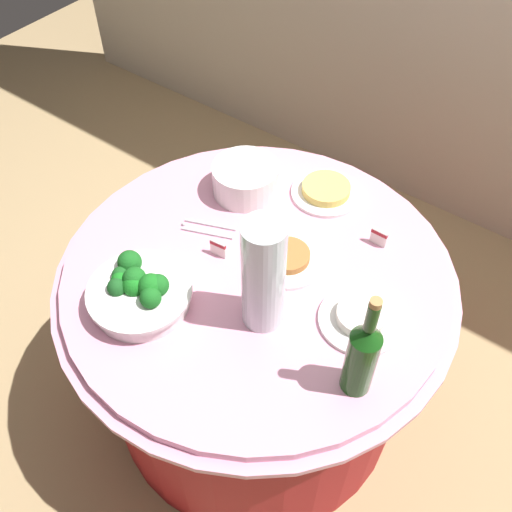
{
  "coord_description": "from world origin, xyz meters",
  "views": [
    {
      "loc": [
        0.62,
        -0.85,
        1.99
      ],
      "look_at": [
        0.0,
        0.0,
        0.79
      ],
      "focal_mm": 40.31,
      "sensor_mm": 36.0,
      "label": 1
    }
  ],
  "objects_px": {
    "food_plate_peanuts": "(287,258)",
    "food_plate_rice": "(360,318)",
    "label_placard_front": "(218,248)",
    "label_placard_mid": "(379,237)",
    "serving_tongs": "(206,228)",
    "food_plate_noodles": "(325,190)",
    "decorative_fruit_vase": "(263,281)",
    "plate_stack": "(245,179)",
    "wine_bottle": "(362,356)",
    "broccoli_bowl": "(140,292)"
  },
  "relations": [
    {
      "from": "food_plate_peanuts",
      "to": "food_plate_rice",
      "type": "bearing_deg",
      "value": -13.03
    },
    {
      "from": "label_placard_front",
      "to": "label_placard_mid",
      "type": "relative_size",
      "value": 1.0
    },
    {
      "from": "serving_tongs",
      "to": "food_plate_noodles",
      "type": "distance_m",
      "value": 0.4
    },
    {
      "from": "decorative_fruit_vase",
      "to": "label_placard_mid",
      "type": "bearing_deg",
      "value": 73.47
    },
    {
      "from": "food_plate_rice",
      "to": "plate_stack",
      "type": "bearing_deg",
      "value": 157.1
    },
    {
      "from": "wine_bottle",
      "to": "food_plate_rice",
      "type": "height_order",
      "value": "wine_bottle"
    },
    {
      "from": "wine_bottle",
      "to": "food_plate_rice",
      "type": "distance_m",
      "value": 0.22
    },
    {
      "from": "broccoli_bowl",
      "to": "wine_bottle",
      "type": "height_order",
      "value": "wine_bottle"
    },
    {
      "from": "decorative_fruit_vase",
      "to": "serving_tongs",
      "type": "height_order",
      "value": "decorative_fruit_vase"
    },
    {
      "from": "decorative_fruit_vase",
      "to": "food_plate_noodles",
      "type": "height_order",
      "value": "decorative_fruit_vase"
    },
    {
      "from": "label_placard_front",
      "to": "serving_tongs",
      "type": "bearing_deg",
      "value": 148.02
    },
    {
      "from": "decorative_fruit_vase",
      "to": "serving_tongs",
      "type": "relative_size",
      "value": 2.06
    },
    {
      "from": "serving_tongs",
      "to": "label_placard_front",
      "type": "xyz_separation_m",
      "value": [
        0.09,
        -0.06,
        0.03
      ]
    },
    {
      "from": "wine_bottle",
      "to": "food_plate_peanuts",
      "type": "distance_m",
      "value": 0.44
    },
    {
      "from": "decorative_fruit_vase",
      "to": "food_plate_rice",
      "type": "height_order",
      "value": "decorative_fruit_vase"
    },
    {
      "from": "decorative_fruit_vase",
      "to": "label_placard_front",
      "type": "bearing_deg",
      "value": 156.3
    },
    {
      "from": "broccoli_bowl",
      "to": "label_placard_mid",
      "type": "xyz_separation_m",
      "value": [
        0.41,
        0.56,
        -0.02
      ]
    },
    {
      "from": "decorative_fruit_vase",
      "to": "broccoli_bowl",
      "type": "bearing_deg",
      "value": -152.17
    },
    {
      "from": "decorative_fruit_vase",
      "to": "food_plate_rice",
      "type": "distance_m",
      "value": 0.29
    },
    {
      "from": "plate_stack",
      "to": "label_placard_front",
      "type": "bearing_deg",
      "value": -69.35
    },
    {
      "from": "label_placard_front",
      "to": "food_plate_rice",
      "type": "bearing_deg",
      "value": 4.49
    },
    {
      "from": "wine_bottle",
      "to": "label_placard_mid",
      "type": "relative_size",
      "value": 6.11
    },
    {
      "from": "broccoli_bowl",
      "to": "food_plate_peanuts",
      "type": "bearing_deg",
      "value": 56.34
    },
    {
      "from": "broccoli_bowl",
      "to": "plate_stack",
      "type": "xyz_separation_m",
      "value": [
        -0.04,
        0.52,
        0.0
      ]
    },
    {
      "from": "broccoli_bowl",
      "to": "label_placard_mid",
      "type": "height_order",
      "value": "broccoli_bowl"
    },
    {
      "from": "label_placard_mid",
      "to": "serving_tongs",
      "type": "bearing_deg",
      "value": -150.63
    },
    {
      "from": "label_placard_front",
      "to": "label_placard_mid",
      "type": "height_order",
      "value": "same"
    },
    {
      "from": "wine_bottle",
      "to": "decorative_fruit_vase",
      "type": "distance_m",
      "value": 0.3
    },
    {
      "from": "decorative_fruit_vase",
      "to": "label_placard_front",
      "type": "distance_m",
      "value": 0.28
    },
    {
      "from": "food_plate_peanuts",
      "to": "label_placard_front",
      "type": "height_order",
      "value": "label_placard_front"
    },
    {
      "from": "plate_stack",
      "to": "decorative_fruit_vase",
      "type": "bearing_deg",
      "value": -48.01
    },
    {
      "from": "food_plate_noodles",
      "to": "serving_tongs",
      "type": "bearing_deg",
      "value": -121.13
    },
    {
      "from": "wine_bottle",
      "to": "food_plate_peanuts",
      "type": "height_order",
      "value": "wine_bottle"
    },
    {
      "from": "decorative_fruit_vase",
      "to": "label_placard_front",
      "type": "xyz_separation_m",
      "value": [
        -0.23,
        0.1,
        -0.12
      ]
    },
    {
      "from": "plate_stack",
      "to": "label_placard_front",
      "type": "height_order",
      "value": "plate_stack"
    },
    {
      "from": "food_plate_rice",
      "to": "label_placard_front",
      "type": "xyz_separation_m",
      "value": [
        -0.45,
        -0.03,
        0.02
      ]
    },
    {
      "from": "food_plate_rice",
      "to": "food_plate_peanuts",
      "type": "height_order",
      "value": "food_plate_rice"
    },
    {
      "from": "label_placard_mid",
      "to": "broccoli_bowl",
      "type": "bearing_deg",
      "value": -126.23
    },
    {
      "from": "plate_stack",
      "to": "food_plate_peanuts",
      "type": "distance_m",
      "value": 0.32
    },
    {
      "from": "food_plate_rice",
      "to": "label_placard_front",
      "type": "height_order",
      "value": "label_placard_front"
    },
    {
      "from": "food_plate_noodles",
      "to": "plate_stack",
      "type": "bearing_deg",
      "value": -147.45
    },
    {
      "from": "food_plate_noodles",
      "to": "food_plate_rice",
      "type": "relative_size",
      "value": 1.0
    },
    {
      "from": "broccoli_bowl",
      "to": "wine_bottle",
      "type": "bearing_deg",
      "value": 11.77
    },
    {
      "from": "broccoli_bowl",
      "to": "label_placard_front",
      "type": "relative_size",
      "value": 5.09
    },
    {
      "from": "wine_bottle",
      "to": "decorative_fruit_vase",
      "type": "height_order",
      "value": "decorative_fruit_vase"
    },
    {
      "from": "plate_stack",
      "to": "wine_bottle",
      "type": "distance_m",
      "value": 0.75
    },
    {
      "from": "broccoli_bowl",
      "to": "label_placard_mid",
      "type": "distance_m",
      "value": 0.7
    },
    {
      "from": "food_plate_peanuts",
      "to": "broccoli_bowl",
      "type": "bearing_deg",
      "value": -123.66
    },
    {
      "from": "food_plate_peanuts",
      "to": "label_placard_front",
      "type": "xyz_separation_m",
      "value": [
        -0.17,
        -0.1,
        0.02
      ]
    },
    {
      "from": "label_placard_mid",
      "to": "plate_stack",
      "type": "bearing_deg",
      "value": -174.51
    }
  ]
}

